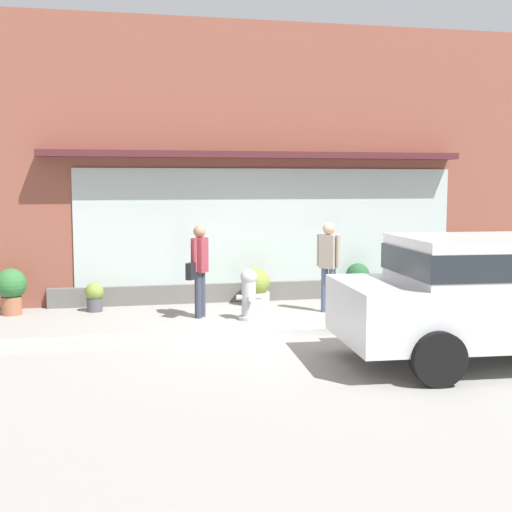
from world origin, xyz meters
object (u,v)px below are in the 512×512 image
(fire_hydrant, at_px, (249,294))
(potted_plant_doorstep, at_px, (94,296))
(parked_car_silver, at_px, (506,291))
(potted_plant_window_left, at_px, (480,271))
(potted_plant_window_right, at_px, (358,280))
(potted_plant_by_entrance, at_px, (256,287))
(potted_plant_trailing_edge, at_px, (418,287))
(pedestrian_passerby, at_px, (329,261))
(potted_plant_corner_tall, at_px, (11,288))
(pedestrian_with_handbag, at_px, (199,265))

(fire_hydrant, distance_m, potted_plant_doorstep, 2.85)
(parked_car_silver, xyz_separation_m, potted_plant_doorstep, (-5.18, 4.63, -0.64))
(potted_plant_window_left, bearing_deg, fire_hydrant, -166.60)
(potted_plant_window_right, distance_m, potted_plant_by_entrance, 2.10)
(potted_plant_doorstep, bearing_deg, parked_car_silver, -41.80)
(potted_plant_window_right, distance_m, potted_plant_trailing_edge, 1.17)
(potted_plant_window_right, relative_size, potted_plant_trailing_edge, 1.32)
(potted_plant_window_right, xyz_separation_m, potted_plant_by_entrance, (-2.09, -0.22, -0.03))
(pedestrian_passerby, xyz_separation_m, potted_plant_by_entrance, (-1.09, 0.98, -0.58))
(pedestrian_passerby, height_order, potted_plant_doorstep, pedestrian_passerby)
(potted_plant_window_right, relative_size, potted_plant_corner_tall, 0.88)
(potted_plant_window_right, xyz_separation_m, potted_plant_doorstep, (-5.03, -0.25, -0.09))
(potted_plant_doorstep, distance_m, potted_plant_by_entrance, 2.94)
(pedestrian_passerby, distance_m, potted_plant_window_left, 3.54)
(potted_plant_window_right, height_order, potted_plant_corner_tall, potted_plant_corner_tall)
(pedestrian_passerby, relative_size, potted_plant_doorstep, 3.08)
(parked_car_silver, bearing_deg, potted_plant_trailing_edge, 81.69)
(parked_car_silver, relative_size, potted_plant_trailing_edge, 8.45)
(fire_hydrant, relative_size, potted_plant_trailing_edge, 1.60)
(fire_hydrant, bearing_deg, potted_plant_by_entrance, 72.90)
(pedestrian_with_handbag, height_order, potted_plant_window_right, pedestrian_with_handbag)
(pedestrian_passerby, distance_m, potted_plant_by_entrance, 1.58)
(potted_plant_corner_tall, bearing_deg, potted_plant_by_entrance, 0.51)
(potted_plant_window_right, bearing_deg, parked_car_silver, -88.27)
(potted_plant_trailing_edge, bearing_deg, pedestrian_with_handbag, -169.33)
(potted_plant_window_right, bearing_deg, potted_plant_doorstep, -177.15)
(fire_hydrant, bearing_deg, pedestrian_with_handbag, 155.44)
(fire_hydrant, bearing_deg, potted_plant_trailing_edge, 18.17)
(potted_plant_doorstep, bearing_deg, potted_plant_window_left, -0.95)
(potted_plant_window_left, bearing_deg, parked_car_silver, -116.77)
(potted_plant_window_right, height_order, potted_plant_trailing_edge, potted_plant_window_right)
(pedestrian_passerby, distance_m, parked_car_silver, 3.85)
(fire_hydrant, bearing_deg, potted_plant_window_right, 31.75)
(potted_plant_corner_tall, bearing_deg, pedestrian_passerby, -9.86)
(potted_plant_by_entrance, bearing_deg, pedestrian_with_handbag, -140.78)
(potted_plant_by_entrance, distance_m, potted_plant_trailing_edge, 3.20)
(pedestrian_passerby, xyz_separation_m, potted_plant_trailing_edge, (2.11, 0.84, -0.65))
(potted_plant_window_right, distance_m, potted_plant_corner_tall, 6.44)
(pedestrian_passerby, relative_size, potted_plant_window_left, 1.72)
(pedestrian_passerby, distance_m, potted_plant_doorstep, 4.19)
(pedestrian_with_handbag, distance_m, potted_plant_window_left, 5.77)
(parked_car_silver, bearing_deg, potted_plant_corner_tall, 148.56)
(potted_plant_corner_tall, bearing_deg, fire_hydrant, -18.17)
(potted_plant_window_right, bearing_deg, potted_plant_window_left, -8.80)
(potted_plant_window_left, bearing_deg, potted_plant_by_entrance, 178.04)
(pedestrian_with_handbag, bearing_deg, fire_hydrant, 98.97)
(potted_plant_window_right, height_order, potted_plant_doorstep, potted_plant_window_right)
(potted_plant_doorstep, relative_size, potted_plant_corner_tall, 0.64)
(potted_plant_window_left, bearing_deg, pedestrian_passerby, -166.40)
(parked_car_silver, xyz_separation_m, potted_plant_window_right, (-0.15, 4.88, -0.54))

